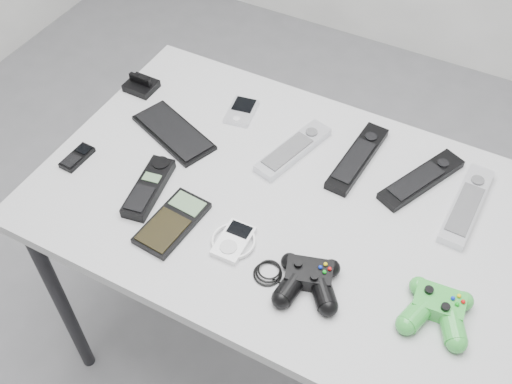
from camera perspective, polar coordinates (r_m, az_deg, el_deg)
The scene contains 15 objects.
floor at distance 1.95m, azimuth -0.85°, elevation -14.81°, with size 3.50×3.50×0.00m, color slate.
desk at distance 1.38m, azimuth 2.92°, elevation -2.41°, with size 1.11×0.71×0.74m.
pda_keyboard at distance 1.48m, azimuth -7.86°, elevation 5.67°, with size 0.22×0.09×0.01m, color black.
dock_bracket at distance 1.61m, azimuth -10.92°, elevation 10.19°, with size 0.08×0.07×0.04m, color black.
pda at distance 1.52m, azimuth -1.40°, elevation 7.72°, with size 0.06×0.10×0.02m, color silver.
remote_silver_a at distance 1.42m, azimuth 3.58°, elevation 4.10°, with size 0.05×0.22×0.02m, color silver.
remote_black_a at distance 1.41m, azimuth 9.65°, elevation 3.25°, with size 0.05×0.24×0.02m, color black.
remote_black_b at distance 1.40m, azimuth 15.49°, elevation 1.19°, with size 0.05×0.23×0.02m, color black.
remote_silver_b at distance 1.38m, azimuth 19.45°, elevation -1.15°, with size 0.06×0.24×0.02m, color silver.
mobile_phone at distance 1.46m, azimuth -16.67°, elevation 3.20°, with size 0.04×0.09×0.01m, color black.
cordless_handset at distance 1.35m, azimuth -10.18°, elevation 0.44°, with size 0.05×0.18×0.03m, color black.
calculator at distance 1.28m, azimuth -7.98°, elevation -2.88°, with size 0.09×0.17×0.02m, color black.
mp3_player at distance 1.24m, azimuth -2.16°, elevation -4.67°, with size 0.09×0.10×0.02m, color white.
controller_black at distance 1.18m, azimuth 4.99°, elevation -8.27°, with size 0.22×0.14×0.04m, color black, non-canonical shape.
controller_green at distance 1.19m, azimuth 16.90°, elevation -10.57°, with size 0.13×0.14×0.05m, color #258926, non-canonical shape.
Camera 1 is at (0.43, -0.74, 1.75)m, focal length 42.00 mm.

